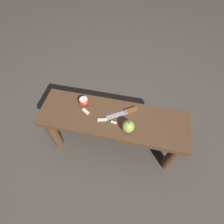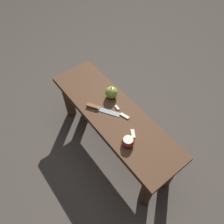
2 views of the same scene
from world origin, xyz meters
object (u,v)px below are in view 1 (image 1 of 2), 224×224
object	(u,v)px
wooden_bench	(113,125)
knife	(127,112)
apple_whole	(128,126)
apple_cut	(84,101)

from	to	relation	value
wooden_bench	knife	world-z (taller)	knife
apple_whole	apple_cut	size ratio (longest dim) A/B	1.25
apple_cut	apple_whole	bearing A→B (deg)	157.01
knife	apple_cut	world-z (taller)	apple_cut
wooden_bench	apple_cut	distance (m)	0.27
wooden_bench	apple_cut	size ratio (longest dim) A/B	14.05
apple_whole	knife	bearing A→B (deg)	-77.28
wooden_bench	apple_cut	bearing A→B (deg)	-17.66
apple_whole	apple_cut	distance (m)	0.37
apple_whole	wooden_bench	bearing A→B (deg)	-32.49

